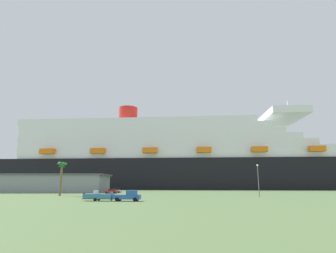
{
  "coord_description": "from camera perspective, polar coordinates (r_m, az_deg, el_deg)",
  "views": [
    {
      "loc": [
        18.82,
        -81.2,
        3.75
      ],
      "look_at": [
        9.21,
        40.13,
        29.52
      ],
      "focal_mm": 28.46,
      "sensor_mm": 36.0,
      "label": 1
    }
  ],
  "objects": [
    {
      "name": "pickup_truck",
      "position": [
        57.74,
        -8.54,
        -14.51
      ],
      "size": [
        5.65,
        2.4,
        2.2
      ],
      "color": "#2659A5",
      "rests_on": "ground_plane"
    },
    {
      "name": "ground_plane",
      "position": [
        112.85,
        -5.23,
        -13.81
      ],
      "size": [
        600.0,
        600.0,
        0.0
      ],
      "primitive_type": "plane",
      "color": "#567042"
    },
    {
      "name": "cruise_ship",
      "position": [
        161.26,
        1.95,
        -7.24
      ],
      "size": [
        248.36,
        36.12,
        57.91
      ],
      "color": "black",
      "rests_on": "ground_plane"
    },
    {
      "name": "small_boat_on_trailer",
      "position": [
        59.39,
        -13.99,
        -14.3
      ],
      "size": [
        8.35,
        2.3,
        2.15
      ],
      "color": "#595960",
      "rests_on": "ground_plane"
    },
    {
      "name": "street_lamp",
      "position": [
        78.31,
        18.73,
        -9.96
      ],
      "size": [
        0.56,
        0.56,
        8.74
      ],
      "color": "slate",
      "rests_on": "ground_plane"
    },
    {
      "name": "parked_car_silver_sedan",
      "position": [
        105.89,
        -11.09,
        -13.32
      ],
      "size": [
        4.28,
        2.16,
        1.58
      ],
      "color": "silver",
      "rests_on": "ground_plane"
    },
    {
      "name": "palm_tree",
      "position": [
        86.45,
        -21.79,
        -8.42
      ],
      "size": [
        2.82,
        2.89,
        9.97
      ],
      "color": "brown",
      "rests_on": "ground_plane"
    },
    {
      "name": "parked_car_black_coupe",
      "position": [
        115.57,
        -27.06,
        -12.13
      ],
      "size": [
        4.46,
        2.31,
        1.58
      ],
      "color": "black",
      "rests_on": "ground_plane"
    },
    {
      "name": "terminal_building",
      "position": [
        120.76,
        -24.24,
        -11.0
      ],
      "size": [
        49.42,
        25.25,
        7.16
      ],
      "color": "gray",
      "rests_on": "ground_plane"
    },
    {
      "name": "parked_car_red_hatchback",
      "position": [
        98.46,
        -12.04,
        -13.4
      ],
      "size": [
        4.55,
        2.33,
        1.58
      ],
      "color": "red",
      "rests_on": "ground_plane"
    }
  ]
}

